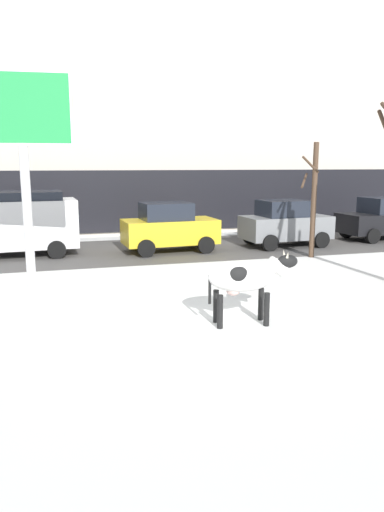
{
  "coord_description": "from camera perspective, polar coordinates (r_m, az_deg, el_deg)",
  "views": [
    {
      "loc": [
        -2.53,
        -9.19,
        3.29
      ],
      "look_at": [
        0.5,
        1.79,
        1.1
      ],
      "focal_mm": 33.78,
      "sensor_mm": 36.0,
      "label": 1
    }
  ],
  "objects": [
    {
      "name": "bare_tree_far_back",
      "position": [
        17.48,
        14.17,
        6.6
      ],
      "size": [
        0.65,
        1.02,
        4.02
      ],
      "color": "#4C3828",
      "rests_on": "ground"
    },
    {
      "name": "car_white_van",
      "position": [
        18.36,
        -20.64,
        3.78
      ],
      "size": [
        4.7,
        2.33,
        2.32
      ],
      "color": "white",
      "rests_on": "ground"
    },
    {
      "name": "car_grey_hatchback",
      "position": [
        19.78,
        10.96,
        3.82
      ],
      "size": [
        3.6,
        2.09,
        1.86
      ],
      "color": "slate",
      "rests_on": "ground"
    },
    {
      "name": "cow_holstein",
      "position": [
        9.92,
        6.23,
        -2.53
      ],
      "size": [
        1.92,
        0.74,
        1.54
      ],
      "color": "silver",
      "rests_on": "ground"
    },
    {
      "name": "car_yellow_hatchback",
      "position": [
        18.23,
        -2.74,
        3.42
      ],
      "size": [
        3.6,
        2.09,
        1.86
      ],
      "color": "gold",
      "rests_on": "ground"
    },
    {
      "name": "billboard",
      "position": [
        13.23,
        -19.54,
        14.72
      ],
      "size": [
        2.53,
        0.43,
        5.56
      ],
      "color": "silver",
      "rests_on": "ground"
    },
    {
      "name": "building_facade",
      "position": [
        25.39,
        -10.09,
        17.94
      ],
      "size": [
        44.0,
        6.1,
        13.0
      ],
      "color": "beige",
      "rests_on": "ground"
    },
    {
      "name": "road_strip",
      "position": [
        18.58,
        -7.37,
        0.6
      ],
      "size": [
        60.0,
        5.6,
        0.01
      ],
      "primitive_type": "cube",
      "color": "#514F4C",
      "rests_on": "ground"
    },
    {
      "name": "ground_plane",
      "position": [
        10.08,
        -0.05,
        -8.17
      ],
      "size": [
        120.0,
        120.0,
        0.0
      ],
      "primitive_type": "plane",
      "color": "white"
    }
  ]
}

